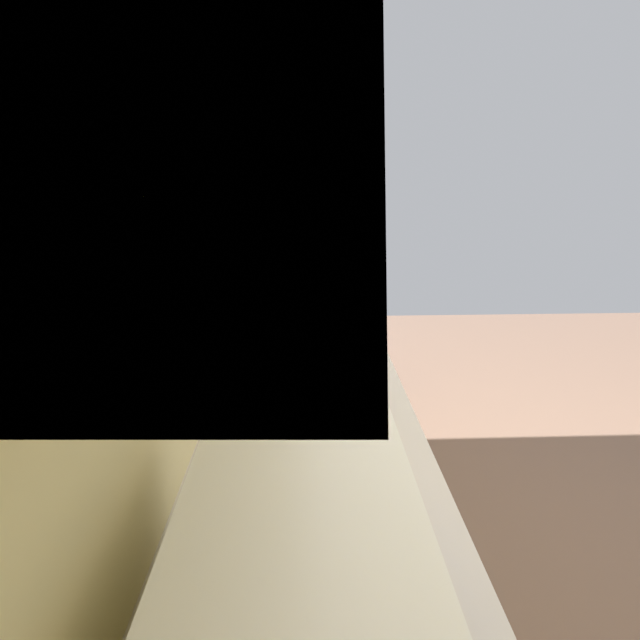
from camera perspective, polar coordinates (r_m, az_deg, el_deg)
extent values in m
plane|color=brown|center=(2.49, 28.63, -24.83)|extent=(6.73, 6.73, 0.00)
cube|color=#E5D08A|center=(1.55, -15.71, 10.27)|extent=(4.33, 0.12, 2.84)
cube|color=#E2CA6F|center=(1.64, -1.19, -27.50)|extent=(3.43, 0.62, 0.89)
cube|color=silver|center=(1.35, -1.33, -14.02)|extent=(3.46, 0.65, 0.02)
cube|color=#332819|center=(1.67, 10.92, -26.80)|extent=(0.01, 0.01, 0.82)
cube|color=#332819|center=(1.99, 8.13, -18.00)|extent=(0.01, 0.01, 0.82)
cube|color=#332819|center=(2.34, 6.31, -11.70)|extent=(0.01, 0.01, 0.82)
cube|color=#332819|center=(2.71, 5.04, -7.07)|extent=(0.01, 0.01, 0.82)
cube|color=#E4D26B|center=(1.17, -10.59, 32.33)|extent=(2.12, 0.32, 0.66)
cube|color=#B7BABF|center=(3.36, -1.47, -1.51)|extent=(0.59, 0.66, 0.91)
cube|color=black|center=(3.40, 4.17, -2.16)|extent=(0.46, 0.01, 0.50)
cube|color=black|center=(3.23, -1.54, 6.27)|extent=(0.56, 0.62, 0.02)
cube|color=#B7BABF|center=(3.22, -7.08, 7.57)|extent=(0.56, 0.04, 0.18)
cylinder|color=#38383D|center=(3.10, 0.67, 6.03)|extent=(0.11, 0.11, 0.01)
cylinder|color=#38383D|center=(3.36, 0.46, 7.03)|extent=(0.11, 0.11, 0.01)
cylinder|color=#38383D|center=(3.10, -3.71, 5.98)|extent=(0.11, 0.11, 0.01)
cylinder|color=#38383D|center=(3.35, -3.60, 6.98)|extent=(0.11, 0.11, 0.01)
cube|color=white|center=(0.80, -2.36, -28.75)|extent=(0.52, 0.35, 0.26)
cube|color=black|center=(0.79, 13.08, -30.31)|extent=(0.32, 0.01, 0.19)
cube|color=#2D2D33|center=(0.96, 9.17, -19.17)|extent=(0.09, 0.01, 0.19)
cylinder|color=#D84C47|center=(1.99, -0.19, -1.36)|extent=(0.17, 0.17, 0.06)
cylinder|color=#C54742|center=(1.98, -0.19, -0.93)|extent=(0.14, 0.14, 0.03)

